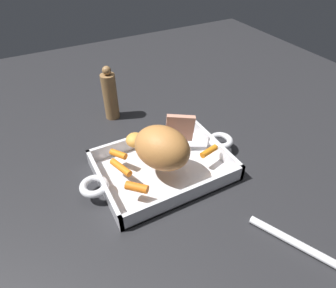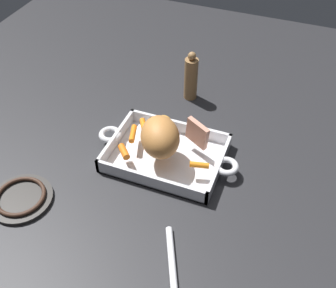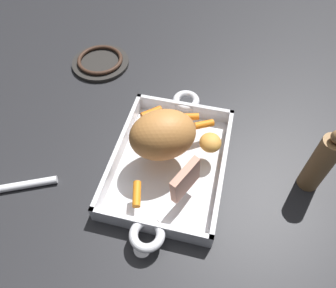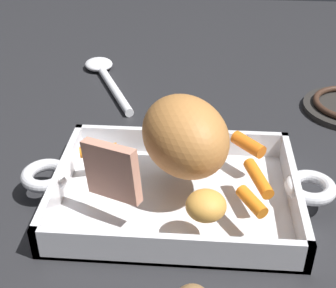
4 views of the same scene
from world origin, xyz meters
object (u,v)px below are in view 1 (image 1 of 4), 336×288
(pepper_mill, at_px, (110,95))
(baby_carrot_long, at_px, (209,151))
(roast_slice_outer, at_px, (180,128))
(potato_corner, at_px, (135,140))
(roasting_dish, at_px, (163,167))
(pork_roast, at_px, (162,148))
(baby_carrot_southeast, at_px, (118,154))
(baby_carrot_center_left, at_px, (137,187))
(baby_carrot_northeast, at_px, (121,167))

(pepper_mill, bearing_deg, baby_carrot_long, 112.33)
(roast_slice_outer, relative_size, pepper_mill, 0.42)
(potato_corner, height_order, pepper_mill, pepper_mill)
(roasting_dish, xyz_separation_m, baby_carrot_long, (-0.10, 0.04, 0.04))
(potato_corner, bearing_deg, roast_slice_outer, 164.55)
(pork_roast, height_order, baby_carrot_southeast, pork_roast)
(pork_roast, distance_m, baby_carrot_long, 0.12)
(baby_carrot_southeast, bearing_deg, pork_roast, 138.58)
(pork_roast, relative_size, baby_carrot_center_left, 2.74)
(roasting_dish, bearing_deg, potato_corner, -63.61)
(pork_roast, xyz_separation_m, roast_slice_outer, (-0.08, -0.06, -0.01))
(baby_carrot_southeast, bearing_deg, potato_corner, -157.84)
(baby_carrot_southeast, relative_size, pepper_mill, 0.26)
(roast_slice_outer, distance_m, baby_carrot_center_left, 0.20)
(roasting_dish, bearing_deg, roast_slice_outer, -147.15)
(pork_roast, bearing_deg, potato_corner, -73.07)
(pork_roast, xyz_separation_m, potato_corner, (0.03, -0.09, -0.03))
(pork_roast, distance_m, roast_slice_outer, 0.10)
(baby_carrot_center_left, xyz_separation_m, baby_carrot_northeast, (0.01, -0.07, -0.00))
(pork_roast, xyz_separation_m, baby_carrot_center_left, (0.08, 0.05, -0.04))
(baby_carrot_southeast, bearing_deg, roasting_dish, 148.65)
(baby_carrot_northeast, distance_m, baby_carrot_southeast, 0.05)
(roasting_dish, distance_m, baby_carrot_center_left, 0.12)
(baby_carrot_northeast, bearing_deg, pork_roast, 164.39)
(baby_carrot_southeast, bearing_deg, baby_carrot_northeast, 76.17)
(roast_slice_outer, relative_size, potato_corner, 1.53)
(roasting_dish, height_order, baby_carrot_long, baby_carrot_long)
(roasting_dish, bearing_deg, baby_carrot_long, 160.78)
(baby_carrot_long, bearing_deg, pork_roast, -10.20)
(pepper_mill, bearing_deg, baby_carrot_northeast, 74.90)
(baby_carrot_southeast, bearing_deg, baby_carrot_long, 154.88)
(baby_carrot_long, bearing_deg, baby_carrot_northeast, -12.63)
(roast_slice_outer, xyz_separation_m, baby_carrot_long, (-0.03, 0.08, -0.03))
(baby_carrot_southeast, xyz_separation_m, potato_corner, (-0.05, -0.02, 0.01))
(baby_carrot_long, xyz_separation_m, baby_carrot_southeast, (0.19, -0.09, 0.00))
(pork_roast, height_order, pepper_mill, pepper_mill)
(potato_corner, relative_size, pepper_mill, 0.28)
(baby_carrot_center_left, distance_m, baby_carrot_northeast, 0.07)
(roasting_dish, xyz_separation_m, potato_corner, (0.04, -0.08, 0.04))
(pork_roast, relative_size, baby_carrot_northeast, 2.10)
(roasting_dish, bearing_deg, pork_roast, 58.59)
(roast_slice_outer, distance_m, pepper_mill, 0.26)
(roasting_dish, height_order, pork_roast, pork_roast)
(baby_carrot_northeast, height_order, baby_carrot_southeast, same)
(roasting_dish, relative_size, roast_slice_outer, 5.74)
(baby_carrot_long, relative_size, baby_carrot_southeast, 1.15)
(baby_carrot_center_left, relative_size, potato_corner, 1.05)
(baby_carrot_center_left, bearing_deg, pork_roast, -150.53)
(baby_carrot_center_left, distance_m, potato_corner, 0.15)
(pork_roast, distance_m, pepper_mill, 0.30)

